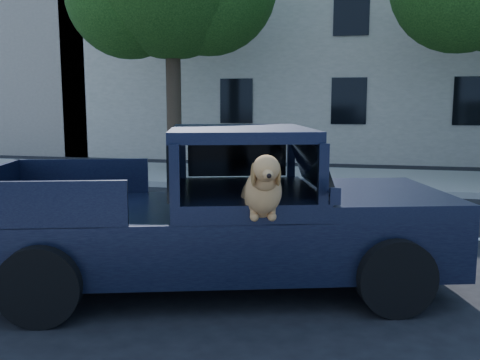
{
  "coord_description": "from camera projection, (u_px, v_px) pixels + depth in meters",
  "views": [
    {
      "loc": [
        1.44,
        -5.57,
        2.2
      ],
      "look_at": [
        0.18,
        0.01,
        1.35
      ],
      "focal_mm": 40.0,
      "sensor_mm": 36.0,
      "label": 1
    }
  ],
  "objects": [
    {
      "name": "lane_stripes",
      "position": [
        392.0,
        235.0,
        8.85
      ],
      "size": [
        21.6,
        0.14,
        0.01
      ],
      "primitive_type": null,
      "color": "silver",
      "rests_on": "ground"
    },
    {
      "name": "building_main",
      "position": [
        405.0,
        41.0,
        20.62
      ],
      "size": [
        26.0,
        6.0,
        9.0
      ],
      "primitive_type": "cube",
      "color": "beige",
      "rests_on": "ground"
    },
    {
      "name": "far_sidewalk",
      "position": [
        306.0,
        178.0,
        14.87
      ],
      "size": [
        60.0,
        4.0,
        0.15
      ],
      "primitive_type": "cube",
      "color": "gray",
      "rests_on": "ground"
    },
    {
      "name": "ground",
      "position": [
        224.0,
        298.0,
        6.01
      ],
      "size": [
        120.0,
        120.0,
        0.0
      ],
      "primitive_type": "plane",
      "color": "black",
      "rests_on": "ground"
    },
    {
      "name": "pickup_truck",
      "position": [
        212.0,
        234.0,
        6.32
      ],
      "size": [
        5.66,
        3.51,
        1.89
      ],
      "rotation": [
        0.0,
        0.0,
        0.29
      ],
      "color": "black",
      "rests_on": "ground"
    }
  ]
}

